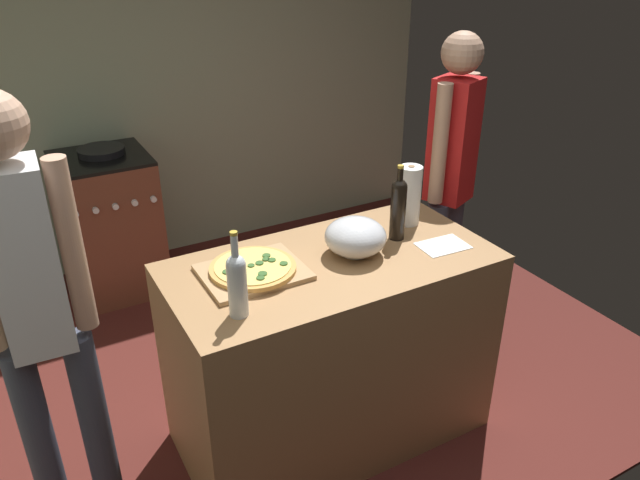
{
  "coord_description": "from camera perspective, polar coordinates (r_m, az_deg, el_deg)",
  "views": [
    {
      "loc": [
        -0.98,
        -1.35,
        2.16
      ],
      "look_at": [
        0.14,
        0.66,
        0.97
      ],
      "focal_mm": 34.49,
      "sensor_mm": 36.0,
      "label": 1
    }
  ],
  "objects": [
    {
      "name": "ground_plane",
      "position": [
        3.6,
        -7.47,
        -10.0
      ],
      "size": [
        4.2,
        3.32,
        0.02
      ],
      "primitive_type": "cube",
      "color": "#511E19"
    },
    {
      "name": "kitchen_wall_rear",
      "position": [
        4.32,
        -15.98,
        14.78
      ],
      "size": [
        4.2,
        0.1,
        2.6
      ],
      "primitive_type": "cube",
      "color": "#99A889",
      "rests_on": "ground_plane"
    },
    {
      "name": "counter",
      "position": [
        2.79,
        1.02,
        -10.24
      ],
      "size": [
        1.37,
        0.69,
        0.92
      ],
      "primitive_type": "cube",
      "color": "#9E7247",
      "rests_on": "ground_plane"
    },
    {
      "name": "cutting_board",
      "position": [
        2.44,
        -6.23,
        -3.0
      ],
      "size": [
        0.4,
        0.32,
        0.02
      ],
      "primitive_type": "cube",
      "color": "tan",
      "rests_on": "counter"
    },
    {
      "name": "pizza",
      "position": [
        2.43,
        -6.24,
        -2.58
      ],
      "size": [
        0.34,
        0.34,
        0.03
      ],
      "color": "tan",
      "rests_on": "cutting_board"
    },
    {
      "name": "mixing_bowl",
      "position": [
        2.55,
        3.31,
        0.29
      ],
      "size": [
        0.26,
        0.26,
        0.16
      ],
      "color": "#B2B2B7",
      "rests_on": "counter"
    },
    {
      "name": "paper_towel_roll",
      "position": [
        2.82,
        8.3,
        4.12
      ],
      "size": [
        0.1,
        0.1,
        0.28
      ],
      "color": "white",
      "rests_on": "counter"
    },
    {
      "name": "wine_bottle_green",
      "position": [
        2.67,
        7.28,
        3.13
      ],
      "size": [
        0.07,
        0.07,
        0.34
      ],
      "color": "black",
      "rests_on": "counter"
    },
    {
      "name": "wine_bottle_dark",
      "position": [
        2.14,
        -7.71,
        -3.87
      ],
      "size": [
        0.07,
        0.07,
        0.33
      ],
      "color": "silver",
      "rests_on": "counter"
    },
    {
      "name": "recipe_sheet",
      "position": [
        2.7,
        11.34,
        -0.51
      ],
      "size": [
        0.22,
        0.16,
        0.0
      ],
      "primitive_type": "cube",
      "rotation": [
        0.0,
        0.0,
        -0.06
      ],
      "color": "white",
      "rests_on": "counter"
    },
    {
      "name": "stove",
      "position": [
        4.13,
        -18.85,
        1.42
      ],
      "size": [
        0.56,
        0.58,
        0.95
      ],
      "color": "brown",
      "rests_on": "ground_plane"
    },
    {
      "name": "person_in_stripes",
      "position": [
        2.27,
        -24.78,
        -5.83
      ],
      "size": [
        0.37,
        0.21,
        1.75
      ],
      "color": "#383D4C",
      "rests_on": "ground_plane"
    },
    {
      "name": "person_in_red",
      "position": [
        3.31,
        11.96,
        5.96
      ],
      "size": [
        0.34,
        0.26,
        1.71
      ],
      "color": "#383D4C",
      "rests_on": "ground_plane"
    }
  ]
}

